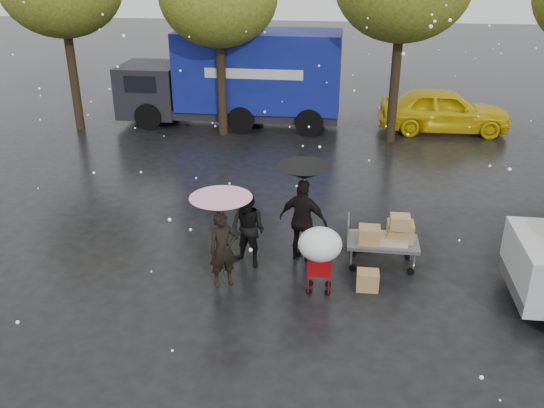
# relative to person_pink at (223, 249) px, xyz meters

# --- Properties ---
(ground) EXTENTS (90.00, 90.00, 0.00)m
(ground) POSITION_rel_person_pink_xyz_m (1.34, -0.00, -0.80)
(ground) COLOR black
(ground) RESTS_ON ground
(person_pink) EXTENTS (0.69, 0.62, 1.59)m
(person_pink) POSITION_rel_person_pink_xyz_m (0.00, 0.00, 0.00)
(person_pink) COLOR black
(person_pink) RESTS_ON ground
(person_middle) EXTENTS (1.00, 0.91, 1.69)m
(person_middle) POSITION_rel_person_pink_xyz_m (0.36, 0.82, 0.05)
(person_middle) COLOR black
(person_middle) RESTS_ON ground
(person_black) EXTENTS (1.17, 0.75, 1.86)m
(person_black) POSITION_rel_person_pink_xyz_m (1.49, 1.24, 0.13)
(person_black) COLOR black
(person_black) RESTS_ON ground
(umbrella_pink) EXTENTS (1.22, 1.22, 1.93)m
(umbrella_pink) POSITION_rel_person_pink_xyz_m (0.00, 0.00, 0.98)
(umbrella_pink) COLOR #4C4C4C
(umbrella_pink) RESTS_ON ground
(umbrella_black) EXTENTS (1.17, 1.17, 2.19)m
(umbrella_black) POSITION_rel_person_pink_xyz_m (1.49, 1.24, 1.24)
(umbrella_black) COLOR #4C4C4C
(umbrella_black) RESTS_ON ground
(vendor_cart) EXTENTS (1.52, 0.80, 1.27)m
(vendor_cart) POSITION_rel_person_pink_xyz_m (3.29, 1.17, -0.07)
(vendor_cart) COLOR slate
(vendor_cart) RESTS_ON ground
(shopping_cart) EXTENTS (0.84, 0.84, 1.46)m
(shopping_cart) POSITION_rel_person_pink_xyz_m (1.93, -0.16, 0.27)
(shopping_cart) COLOR #A9090E
(shopping_cart) RESTS_ON ground
(blue_truck) EXTENTS (8.30, 2.60, 3.50)m
(blue_truck) POSITION_rel_person_pink_xyz_m (-1.87, 11.38, 0.96)
(blue_truck) COLOR navy
(blue_truck) RESTS_ON ground
(box_ground_near) EXTENTS (0.44, 0.35, 0.39)m
(box_ground_near) POSITION_rel_person_pink_xyz_m (2.90, 0.19, -0.60)
(box_ground_near) COLOR olive
(box_ground_near) RESTS_ON ground
(box_ground_far) EXTENTS (0.54, 0.46, 0.38)m
(box_ground_far) POSITION_rel_person_pink_xyz_m (2.74, 1.93, -0.61)
(box_ground_far) COLOR olive
(box_ground_far) RESTS_ON ground
(yellow_taxi) EXTENTS (4.75, 2.02, 1.60)m
(yellow_taxi) POSITION_rel_person_pink_xyz_m (5.81, 11.47, 0.01)
(yellow_taxi) COLOR yellow
(yellow_taxi) RESTS_ON ground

